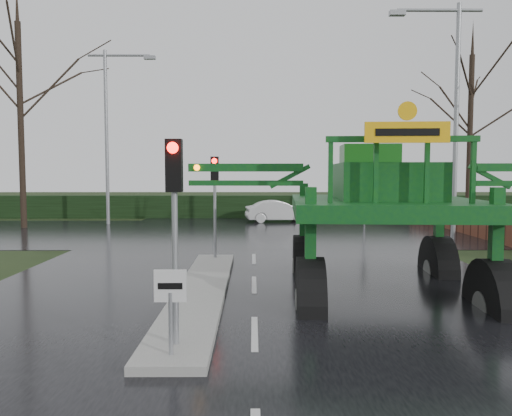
{
  "coord_description": "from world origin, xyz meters",
  "views": [
    {
      "loc": [
        -0.03,
        -9.06,
        2.98
      ],
      "look_at": [
        0.06,
        4.93,
        2.0
      ],
      "focal_mm": 35.0,
      "sensor_mm": 36.0,
      "label": 1
    }
  ],
  "objects_px": {
    "keep_left_sign": "(170,298)",
    "traffic_signal_near": "(174,197)",
    "street_light_right": "(449,101)",
    "crop_sprayer": "(310,188)",
    "traffic_signal_far": "(365,180)",
    "street_light_left_far": "(112,121)",
    "white_sedan": "(278,222)",
    "traffic_signal_mid": "(215,185)"
  },
  "relations": [
    {
      "from": "traffic_signal_mid",
      "to": "white_sedan",
      "type": "relative_size",
      "value": 0.89
    },
    {
      "from": "keep_left_sign",
      "to": "street_light_left_far",
      "type": "relative_size",
      "value": 0.14
    },
    {
      "from": "crop_sprayer",
      "to": "traffic_signal_near",
      "type": "bearing_deg",
      "value": -125.35
    },
    {
      "from": "keep_left_sign",
      "to": "crop_sprayer",
      "type": "height_order",
      "value": "crop_sprayer"
    },
    {
      "from": "keep_left_sign",
      "to": "crop_sprayer",
      "type": "xyz_separation_m",
      "value": [
        2.56,
        3.66,
        1.59
      ]
    },
    {
      "from": "street_light_left_far",
      "to": "crop_sprayer",
      "type": "bearing_deg",
      "value": -62.07
    },
    {
      "from": "traffic_signal_mid",
      "to": "traffic_signal_near",
      "type": "bearing_deg",
      "value": -90.0
    },
    {
      "from": "keep_left_sign",
      "to": "white_sedan",
      "type": "bearing_deg",
      "value": 82.89
    },
    {
      "from": "traffic_signal_far",
      "to": "street_light_right",
      "type": "relative_size",
      "value": 0.35
    },
    {
      "from": "traffic_signal_near",
      "to": "traffic_signal_far",
      "type": "distance_m",
      "value": 22.42
    },
    {
      "from": "keep_left_sign",
      "to": "traffic_signal_near",
      "type": "height_order",
      "value": "traffic_signal_near"
    },
    {
      "from": "traffic_signal_far",
      "to": "crop_sprayer",
      "type": "height_order",
      "value": "crop_sprayer"
    },
    {
      "from": "street_light_left_far",
      "to": "crop_sprayer",
      "type": "height_order",
      "value": "street_light_left_far"
    },
    {
      "from": "street_light_left_far",
      "to": "street_light_right",
      "type": "bearing_deg",
      "value": -26.02
    },
    {
      "from": "keep_left_sign",
      "to": "traffic_signal_mid",
      "type": "distance_m",
      "value": 9.12
    },
    {
      "from": "traffic_signal_near",
      "to": "street_light_left_far",
      "type": "relative_size",
      "value": 0.35
    },
    {
      "from": "keep_left_sign",
      "to": "traffic_signal_near",
      "type": "bearing_deg",
      "value": 90.0
    },
    {
      "from": "street_light_right",
      "to": "traffic_signal_near",
      "type": "bearing_deg",
      "value": -126.13
    },
    {
      "from": "traffic_signal_mid",
      "to": "crop_sprayer",
      "type": "height_order",
      "value": "crop_sprayer"
    },
    {
      "from": "street_light_right",
      "to": "white_sedan",
      "type": "height_order",
      "value": "street_light_right"
    },
    {
      "from": "street_light_right",
      "to": "street_light_left_far",
      "type": "bearing_deg",
      "value": 153.98
    },
    {
      "from": "street_light_left_far",
      "to": "crop_sprayer",
      "type": "distance_m",
      "value": 20.47
    },
    {
      "from": "traffic_signal_near",
      "to": "traffic_signal_far",
      "type": "height_order",
      "value": "same"
    },
    {
      "from": "white_sedan",
      "to": "crop_sprayer",
      "type": "bearing_deg",
      "value": 171.34
    },
    {
      "from": "keep_left_sign",
      "to": "white_sedan",
      "type": "height_order",
      "value": "keep_left_sign"
    },
    {
      "from": "keep_left_sign",
      "to": "traffic_signal_far",
      "type": "xyz_separation_m",
      "value": [
        7.8,
        21.51,
        1.53
      ]
    },
    {
      "from": "traffic_signal_mid",
      "to": "traffic_signal_far",
      "type": "bearing_deg",
      "value": 58.07
    },
    {
      "from": "traffic_signal_mid",
      "to": "traffic_signal_far",
      "type": "xyz_separation_m",
      "value": [
        7.8,
        12.52,
        0.0
      ]
    },
    {
      "from": "keep_left_sign",
      "to": "white_sedan",
      "type": "relative_size",
      "value": 0.34
    },
    {
      "from": "crop_sprayer",
      "to": "white_sedan",
      "type": "xyz_separation_m",
      "value": [
        0.26,
        18.95,
        -2.65
      ]
    },
    {
      "from": "traffic_signal_near",
      "to": "traffic_signal_mid",
      "type": "bearing_deg",
      "value": 90.0
    },
    {
      "from": "traffic_signal_mid",
      "to": "street_light_left_far",
      "type": "height_order",
      "value": "street_light_left_far"
    },
    {
      "from": "street_light_right",
      "to": "street_light_left_far",
      "type": "height_order",
      "value": "same"
    },
    {
      "from": "keep_left_sign",
      "to": "traffic_signal_near",
      "type": "relative_size",
      "value": 0.38
    },
    {
      "from": "street_light_right",
      "to": "crop_sprayer",
      "type": "relative_size",
      "value": 1.0
    },
    {
      "from": "traffic_signal_far",
      "to": "street_light_right",
      "type": "distance_m",
      "value": 8.86
    },
    {
      "from": "traffic_signal_far",
      "to": "white_sedan",
      "type": "height_order",
      "value": "traffic_signal_far"
    },
    {
      "from": "keep_left_sign",
      "to": "crop_sprayer",
      "type": "relative_size",
      "value": 0.13
    },
    {
      "from": "traffic_signal_near",
      "to": "street_light_right",
      "type": "xyz_separation_m",
      "value": [
        9.49,
        13.01,
        3.4
      ]
    },
    {
      "from": "traffic_signal_far",
      "to": "crop_sprayer",
      "type": "bearing_deg",
      "value": 73.64
    },
    {
      "from": "traffic_signal_far",
      "to": "white_sedan",
      "type": "xyz_separation_m",
      "value": [
        -4.98,
        1.11,
        -2.59
      ]
    },
    {
      "from": "traffic_signal_near",
      "to": "street_light_left_far",
      "type": "xyz_separation_m",
      "value": [
        -6.89,
        21.01,
        3.4
      ]
    }
  ]
}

